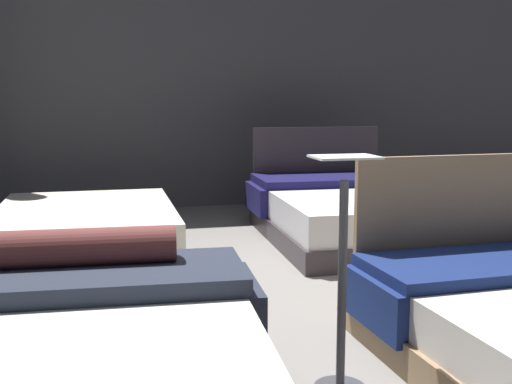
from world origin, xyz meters
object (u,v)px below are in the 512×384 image
Objects in this scene: bed_0 at (69,383)px; bed_3 at (347,213)px; bed_2 at (87,232)px; price_sign at (342,303)px.

bed_3 is at bearing 55.72° from bed_0.
bed_0 reaches higher than bed_2.
bed_3 is (2.36, 3.08, -0.00)m from bed_0.
bed_2 is 0.87× the size of bed_3.
bed_0 is 2.95m from bed_2.
price_sign is at bearing 11.73° from bed_0.
bed_2 is at bearing -175.18° from bed_3.
bed_3 reaches higher than bed_2.
bed_2 is at bearing 93.35° from bed_0.
bed_0 is 1.20m from price_sign.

